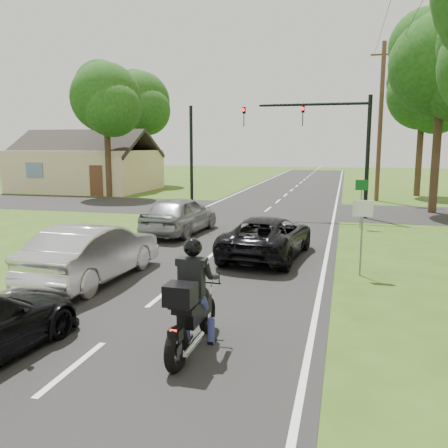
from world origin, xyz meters
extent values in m
plane|color=#314814|center=(0.00, 0.00, 0.00)|extent=(140.00, 140.00, 0.00)
cube|color=black|center=(0.00, 10.00, 0.01)|extent=(8.00, 100.00, 0.01)
cube|color=black|center=(0.00, 16.00, 0.01)|extent=(60.00, 7.00, 0.01)
torus|color=black|center=(1.71, -1.99, 0.36)|extent=(0.17, 0.72, 0.72)
torus|color=black|center=(1.67, -3.63, 0.36)|extent=(0.19, 0.79, 0.79)
cube|color=black|center=(1.69, -2.70, 0.69)|extent=(0.33, 1.04, 0.33)
sphere|color=black|center=(1.70, -2.43, 0.88)|extent=(0.37, 0.37, 0.37)
cube|color=black|center=(1.68, -3.08, 0.88)|extent=(0.38, 0.61, 0.11)
cube|color=#FF0C07|center=(1.67, -3.75, 0.71)|extent=(0.11, 0.04, 0.05)
cylinder|color=silver|center=(1.85, -3.30, 0.34)|extent=(0.12, 0.87, 0.10)
cylinder|color=black|center=(1.71, -2.21, 1.08)|extent=(0.68, 0.06, 0.04)
cube|color=black|center=(1.68, -3.41, 1.21)|extent=(0.49, 0.45, 0.35)
cube|color=black|center=(1.69, -2.86, 1.35)|extent=(0.44, 0.25, 0.65)
sphere|color=black|center=(1.69, -2.79, 1.87)|extent=(0.33, 0.33, 0.33)
cylinder|color=navy|center=(1.46, -2.50, 0.25)|extent=(0.13, 0.13, 0.49)
cylinder|color=navy|center=(1.94, -2.51, 0.25)|extent=(0.13, 0.13, 0.49)
imported|color=black|center=(1.83, 4.53, 0.68)|extent=(2.67, 5.00, 1.34)
imported|color=silver|center=(-2.25, 0.69, 0.78)|extent=(1.85, 4.74, 1.54)
imported|color=gray|center=(-2.31, 7.73, 0.79)|extent=(2.21, 4.70, 1.55)
cylinder|color=black|center=(5.20, 14.00, 3.00)|extent=(0.20, 0.20, 6.00)
cylinder|color=black|center=(2.50, 14.00, 5.60)|extent=(5.40, 0.14, 0.14)
imported|color=black|center=(2.00, 14.00, 5.05)|extent=(0.16, 0.36, 1.00)
imported|color=black|center=(-1.00, 14.00, 5.05)|extent=(0.16, 0.36, 1.00)
sphere|color=#FF0C07|center=(2.00, 13.82, 5.38)|extent=(0.16, 0.16, 0.16)
sphere|color=#FF0C07|center=(-1.00, 13.82, 5.38)|extent=(0.16, 0.16, 0.16)
cylinder|color=black|center=(-5.20, 18.00, 3.00)|extent=(0.20, 0.20, 6.00)
cylinder|color=brown|center=(6.20, 22.00, 5.00)|extent=(0.28, 0.28, 10.00)
cube|color=brown|center=(6.20, 22.00, 9.20)|extent=(1.60, 0.10, 0.10)
cylinder|color=slate|center=(4.70, 3.00, 1.00)|extent=(0.05, 0.05, 2.00)
cube|color=silver|center=(4.70, 2.97, 1.90)|extent=(0.55, 0.04, 0.45)
cylinder|color=slate|center=(4.90, 11.00, 1.00)|extent=(0.05, 0.05, 2.00)
cube|color=#0C591E|center=(4.90, 10.97, 1.90)|extent=(0.55, 0.04, 0.45)
cylinder|color=#332316|center=(8.80, 17.00, 3.50)|extent=(0.44, 0.44, 7.00)
sphere|color=#103C12|center=(8.80, 17.00, 7.75)|extent=(5.40, 5.40, 5.40)
cylinder|color=#332316|center=(9.20, 26.00, 3.22)|extent=(0.44, 0.44, 6.44)
sphere|color=#103C12|center=(9.20, 26.00, 7.13)|extent=(4.95, 4.95, 4.95)
sphere|color=#103C12|center=(10.02, 25.34, 6.33)|extent=(3.96, 3.96, 3.96)
cylinder|color=#332316|center=(-12.00, 20.00, 3.08)|extent=(0.44, 0.44, 6.16)
sphere|color=#103C12|center=(-12.00, 20.00, 6.82)|extent=(4.80, 4.80, 4.80)
sphere|color=#103C12|center=(-11.20, 19.36, 6.05)|extent=(3.84, 3.84, 3.84)
cylinder|color=#332316|center=(-14.00, 30.00, 3.36)|extent=(0.44, 0.44, 6.72)
sphere|color=#103C12|center=(-14.00, 30.00, 7.44)|extent=(5.40, 5.40, 5.40)
sphere|color=#103C12|center=(-13.10, 29.28, 6.60)|extent=(4.32, 4.32, 4.32)
cube|color=#CDBF8E|center=(-16.00, 24.00, 1.60)|extent=(10.00, 8.00, 3.20)
cube|color=black|center=(-16.00, 22.00, 3.70)|extent=(10.20, 4.00, 2.29)
cube|color=black|center=(-16.00, 26.00, 3.70)|extent=(10.20, 4.00, 2.29)
camera|label=1|loc=(4.21, -10.42, 3.61)|focal=38.00mm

